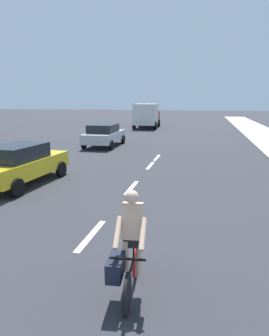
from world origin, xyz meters
TOP-DOWN VIEW (x-y plane):
  - ground_plane at (0.00, 20.00)m, footprint 160.00×160.00m
  - lane_stripe_2 at (0.00, 7.82)m, footprint 0.16×1.80m
  - lane_stripe_3 at (0.00, 12.03)m, footprint 0.16×1.80m
  - lane_stripe_4 at (0.00, 16.07)m, footprint 0.16×1.80m
  - lane_stripe_5 at (0.00, 18.27)m, footprint 0.16×1.80m
  - cyclist at (1.45, 5.84)m, footprint 0.66×1.71m
  - parked_car_yellow at (-4.35, 11.55)m, footprint 2.20×4.42m
  - parked_car_silver at (-4.34, 21.72)m, footprint 2.15×4.59m
  - delivery_truck at (-4.09, 36.58)m, footprint 2.91×6.35m

SIDE VIEW (x-z plane):
  - ground_plane at x=0.00m, z-range 0.00..0.00m
  - lane_stripe_2 at x=0.00m, z-range 0.00..0.01m
  - lane_stripe_3 at x=0.00m, z-range 0.00..0.01m
  - lane_stripe_4 at x=0.00m, z-range 0.00..0.01m
  - lane_stripe_5 at x=0.00m, z-range 0.00..0.01m
  - cyclist at x=1.45m, z-range -0.08..1.74m
  - parked_car_yellow at x=-4.35m, z-range 0.05..1.62m
  - parked_car_silver at x=-4.34m, z-range 0.06..1.63m
  - delivery_truck at x=-4.09m, z-range 0.10..2.90m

